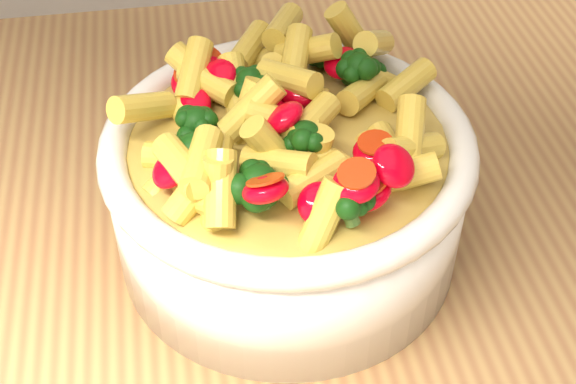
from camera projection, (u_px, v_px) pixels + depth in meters
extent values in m
cube|color=#A37A45|center=(437.00, 283.00, 0.58)|extent=(1.20, 0.80, 0.04)
cylinder|color=white|center=(288.00, 197.00, 0.55)|extent=(0.24, 0.24, 0.09)
ellipsoid|color=white|center=(288.00, 227.00, 0.57)|extent=(0.22, 0.22, 0.04)
torus|color=white|center=(288.00, 144.00, 0.52)|extent=(0.25, 0.25, 0.02)
ellipsoid|color=gold|center=(288.00, 144.00, 0.52)|extent=(0.21, 0.21, 0.02)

